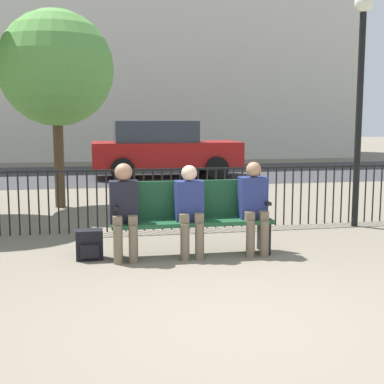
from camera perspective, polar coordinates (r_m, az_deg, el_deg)
ground_plane at (r=4.67m, az=5.27°, el=-13.57°), size 80.00×80.00×0.00m
park_bench at (r=6.70m, az=-0.13°, el=-2.44°), size 1.99×0.45×0.92m
seated_person_0 at (r=6.44m, az=-7.24°, el=-1.50°), size 0.34×0.39×1.17m
seated_person_1 at (r=6.54m, az=-0.25°, el=-1.51°), size 0.34×0.39×1.13m
seated_person_2 at (r=6.74m, az=6.62°, el=-1.18°), size 0.34×0.39×1.16m
backpack at (r=6.63m, az=-10.88°, el=-5.55°), size 0.32×0.26×0.36m
fence_railing at (r=8.16m, az=-2.20°, el=-0.16°), size 9.01×0.03×0.95m
tree_0 at (r=10.51m, az=-14.32°, el=12.61°), size 2.15×2.15×3.69m
lamp_post at (r=8.76m, az=17.55°, el=11.85°), size 0.28×0.28×3.55m
street_surface at (r=16.30m, az=-6.43°, el=1.89°), size 24.00×6.00×0.01m
parked_car_0 at (r=15.41m, az=-3.13°, el=4.71°), size 4.20×1.94×1.62m
building_facade at (r=24.62m, az=-8.17°, el=18.51°), size 20.00×6.00×12.51m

